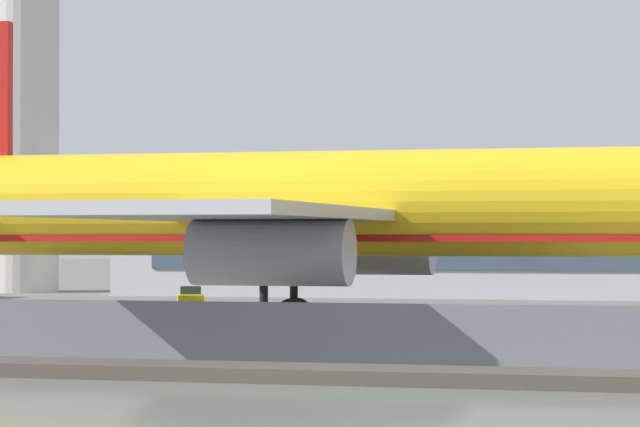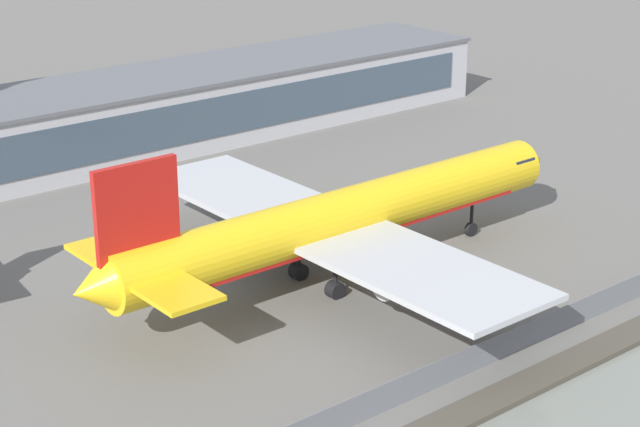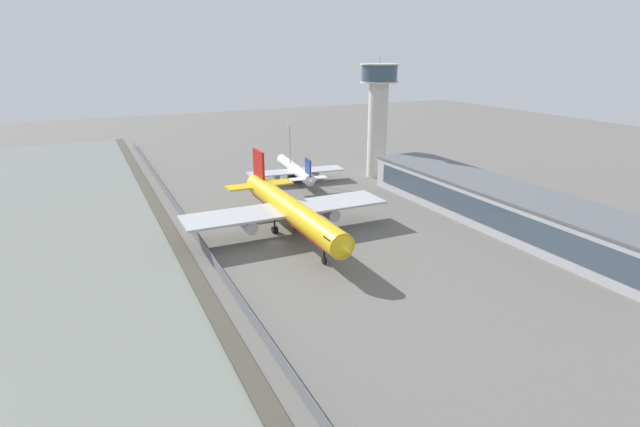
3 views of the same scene
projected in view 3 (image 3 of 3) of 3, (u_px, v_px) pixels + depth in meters
The scene contains 10 objects.
ground_plane at pixel (275, 243), 114.37m from camera, with size 500.00×500.00×0.00m, color #66635E.
shoreline_seawall at pixel (185, 258), 105.88m from camera, with size 320.00×3.00×0.50m.
perimeter_fence at pixel (206, 250), 107.41m from camera, with size 280.00×0.10×2.46m.
cargo_jet_yellow at pixel (289, 209), 117.64m from camera, with size 58.02×49.52×16.71m.
passenger_jet_white at pixel (295, 170), 166.15m from camera, with size 37.58×32.65×10.56m.
baggage_tug at pixel (321, 209), 136.00m from camera, with size 2.61×3.56×1.80m.
ops_van at pixel (295, 178), 166.84m from camera, with size 3.49×5.58×2.48m.
control_tower at pixel (378, 109), 166.91m from camera, with size 13.03×13.03×40.15m.
terminal_building at pixel (506, 207), 124.64m from camera, with size 93.38×17.96×9.68m.
apron_light_mast_apron_west at pixel (290, 149), 166.53m from camera, with size 3.20×0.40×18.74m.
Camera 3 is at (100.33, -36.75, 42.60)m, focal length 28.00 mm.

